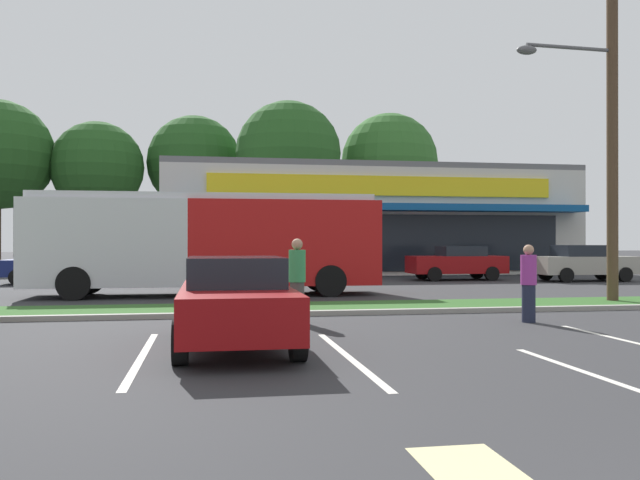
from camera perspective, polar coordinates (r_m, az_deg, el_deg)
name	(u,v)px	position (r m, az deg, el deg)	size (l,w,h in m)	color
grass_median	(367,307)	(16.83, 4.09, -5.85)	(56.00, 2.20, 0.12)	#2D5B23
curb_lip	(379,312)	(15.65, 5.16, -6.27)	(56.00, 0.24, 0.12)	#99968C
parking_stripe_0	(142,356)	(10.29, -15.29, -9.77)	(0.12, 4.80, 0.01)	silver
parking_stripe_1	(349,357)	(9.91, 2.51, -10.16)	(0.12, 4.80, 0.01)	silver
parking_stripe_2	(611,381)	(8.99, 24.07, -11.17)	(0.12, 4.80, 0.01)	silver
parking_stripe_3	(640,344)	(12.37, 26.14, -8.14)	(0.12, 4.80, 0.01)	silver
lot_arrow	(485,480)	(5.15, 14.17, -19.65)	(0.70, 1.60, 0.01)	beige
storefront_building	(358,222)	(39.41, 3.34, 1.61)	(22.49, 13.55, 5.91)	beige
tree_left	(98,167)	(48.12, -18.85, 6.01)	(6.33, 6.33, 10.09)	#473323
tree_mid_left	(194,163)	(49.12, -10.91, 6.63)	(6.87, 6.87, 11.00)	#473323
tree_mid	(288,154)	(45.58, -2.78, 7.51)	(7.28, 7.28, 11.48)	#473323
tree_mid_right	(389,162)	(48.99, 6.07, 6.80)	(7.13, 7.13, 11.26)	#473323
utility_pole	(608,115)	(19.89, 23.82, 9.92)	(3.03, 2.40, 9.72)	#4C3826
city_bus	(206,241)	(21.37, -9.90, -0.07)	(11.09, 2.75, 3.25)	#B71414
car_0	(57,265)	(29.11, -21.95, -2.03)	(4.17, 1.87, 1.53)	navy
car_1	(584,263)	(31.04, 22.02, -1.85)	(4.46, 1.92, 1.59)	#9E998C
car_3	(457,263)	(30.19, 11.88, -1.94)	(4.31, 1.87, 1.54)	maroon
car_4	(236,301)	(10.77, -7.37, -5.30)	(1.88, 4.41, 1.47)	maroon
pedestrian_near_bench	(529,283)	(14.71, 17.75, -3.62)	(0.34, 0.34, 1.67)	#1E2338
pedestrian_by_pole	(297,280)	(13.95, -2.01, -3.55)	(0.36, 0.36, 1.80)	#47423D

